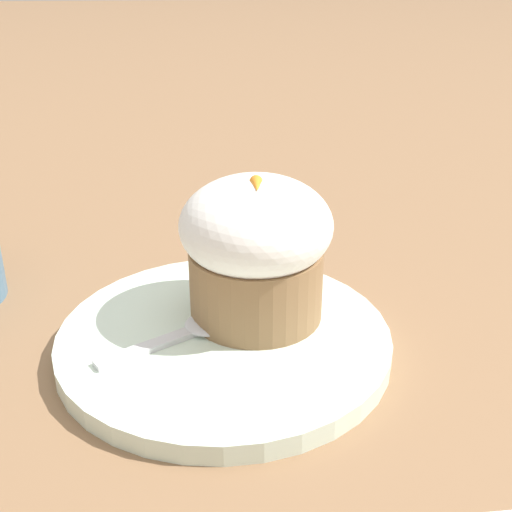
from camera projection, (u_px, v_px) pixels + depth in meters
The scene contains 4 objects.
ground_plane at pixel (224, 350), 0.49m from camera, with size 4.00×4.00×0.00m, color #846042.
dessert_plate at pixel (224, 342), 0.49m from camera, with size 0.23×0.23×0.01m.
carrot_cake at pixel (256, 248), 0.49m from camera, with size 0.10×0.10×0.11m.
spoon at pixel (201, 327), 0.49m from camera, with size 0.08×0.11×0.01m.
Camera 1 is at (0.41, 0.01, 0.28)m, focal length 50.00 mm.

